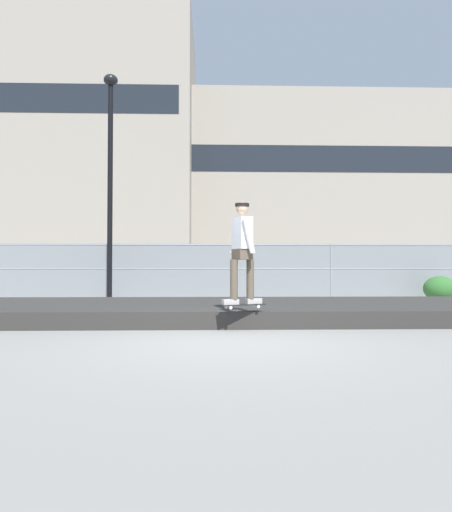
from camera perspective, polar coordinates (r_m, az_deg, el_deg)
name	(u,v)px	position (r m, az deg, el deg)	size (l,w,h in m)	color
ground_plane	(229,343)	(6.50, 0.43, -10.98)	(120.00, 120.00, 0.00)	gray
gravel_berm	(224,310)	(9.71, -0.29, -6.86)	(12.83, 3.85, 0.31)	#33302D
skateboard	(242,305)	(7.69, 2.06, -6.20)	(0.82, 0.49, 0.07)	black
skater	(242,246)	(7.67, 2.06, 1.26)	(0.70, 0.62, 1.74)	#B2ADA8
chain_fence	(220,271)	(14.97, -0.79, -1.95)	(22.46, 0.06, 1.85)	gray
street_lamp	(110,161)	(14.88, -14.44, 11.61)	(0.44, 0.44, 7.14)	black
parked_car_near	(145,273)	(18.18, -10.21, -2.12)	(4.49, 2.13, 1.66)	maroon
parked_car_mid	(319,273)	(18.29, 11.64, -2.11)	(4.54, 2.24, 1.66)	#474C54
library_building	(75,152)	(48.12, -18.54, 12.37)	(23.30, 12.81, 24.90)	#9E9384
office_block	(291,192)	(48.90, 8.23, 8.03)	(31.35, 11.60, 18.10)	#9E9384
shrub_left	(440,289)	(15.69, 25.45, -3.75)	(1.02, 0.84, 0.79)	#336B2D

